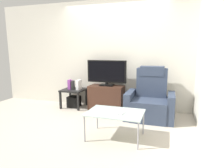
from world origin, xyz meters
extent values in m
plane|color=#B2A899|center=(0.00, 0.00, 0.00)|extent=(6.40, 6.40, 0.00)
cube|color=beige|center=(0.00, 1.13, 1.30)|extent=(6.40, 0.06, 2.60)
cube|color=beige|center=(1.88, 0.00, 1.30)|extent=(0.06, 4.48, 2.60)
cube|color=#3D2319|center=(-0.12, 0.86, 0.29)|extent=(0.82, 0.42, 0.58)
cube|color=black|center=(-0.12, 0.66, 0.41)|extent=(0.76, 0.02, 0.02)
cube|color=black|center=(-0.12, 0.71, 0.44)|extent=(0.34, 0.11, 0.04)
cube|color=black|center=(-0.12, 0.88, 0.60)|extent=(0.32, 0.20, 0.03)
cube|color=black|center=(-0.12, 0.88, 0.64)|extent=(0.06, 0.04, 0.05)
cube|color=black|center=(-0.12, 0.88, 0.92)|extent=(0.95, 0.05, 0.53)
cube|color=black|center=(-0.12, 0.86, 0.92)|extent=(0.88, 0.01, 0.47)
cube|color=#2D384C|center=(0.95, 0.51, 0.21)|extent=(0.70, 0.72, 0.42)
cube|color=#2D384C|center=(0.95, 0.78, 0.73)|extent=(0.64, 0.20, 0.62)
cube|color=#2D384C|center=(0.95, 0.80, 0.98)|extent=(0.50, 0.26, 0.20)
cube|color=#2D384C|center=(0.53, 0.51, 0.28)|extent=(0.14, 0.68, 0.56)
cube|color=#2D384C|center=(1.37, 0.51, 0.28)|extent=(0.14, 0.68, 0.56)
cube|color=black|center=(-0.98, 0.81, 0.44)|extent=(0.54, 0.54, 0.04)
cube|color=black|center=(-1.21, 0.57, 0.21)|extent=(0.04, 0.04, 0.42)
cube|color=black|center=(-0.74, 0.57, 0.21)|extent=(0.04, 0.04, 0.42)
cube|color=black|center=(-1.21, 1.05, 0.21)|extent=(0.04, 0.04, 0.42)
cube|color=black|center=(-0.74, 1.05, 0.21)|extent=(0.04, 0.04, 0.42)
cube|color=black|center=(-0.98, 0.81, 0.14)|extent=(0.27, 0.27, 0.27)
cube|color=purple|center=(-1.08, 0.79, 0.58)|extent=(0.05, 0.12, 0.24)
cube|color=purple|center=(-1.04, 0.79, 0.57)|extent=(0.03, 0.13, 0.22)
cube|color=#262626|center=(-0.98, 0.79, 0.57)|extent=(0.04, 0.11, 0.21)
cube|color=white|center=(-0.83, 0.82, 0.58)|extent=(0.07, 0.20, 0.24)
cube|color=#B2C6C1|center=(0.51, -0.55, 0.43)|extent=(0.90, 0.60, 0.02)
cylinder|color=gray|center=(0.09, -0.82, 0.21)|extent=(0.02, 0.02, 0.42)
cylinder|color=gray|center=(0.93, -0.82, 0.21)|extent=(0.02, 0.02, 0.42)
cylinder|color=gray|center=(0.09, -0.28, 0.21)|extent=(0.02, 0.02, 0.42)
cylinder|color=gray|center=(0.93, -0.28, 0.21)|extent=(0.02, 0.02, 0.42)
cube|color=#B7B7BC|center=(0.62, -0.60, 0.44)|extent=(0.09, 0.16, 0.01)
camera|label=1|loc=(1.32, -3.38, 1.42)|focal=30.65mm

